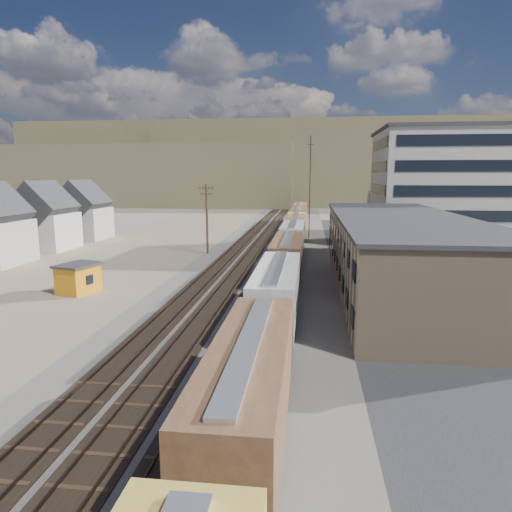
# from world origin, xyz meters

# --- Properties ---
(ground) EXTENTS (300.00, 300.00, 0.00)m
(ground) POSITION_xyz_m (0.00, 0.00, 0.00)
(ground) COLOR #6B6356
(ground) RESTS_ON ground
(ballast_bed) EXTENTS (18.00, 200.00, 0.06)m
(ballast_bed) POSITION_xyz_m (0.00, 50.00, 0.03)
(ballast_bed) COLOR #4C4742
(ballast_bed) RESTS_ON ground
(dirt_yard) EXTENTS (24.00, 180.00, 0.03)m
(dirt_yard) POSITION_xyz_m (-20.00, 40.00, 0.01)
(dirt_yard) COLOR #766551
(dirt_yard) RESTS_ON ground
(asphalt_lot) EXTENTS (26.00, 120.00, 0.04)m
(asphalt_lot) POSITION_xyz_m (22.00, 35.00, 0.02)
(asphalt_lot) COLOR #232326
(asphalt_lot) RESTS_ON ground
(rail_tracks) EXTENTS (11.40, 200.00, 0.24)m
(rail_tracks) POSITION_xyz_m (-0.55, 50.00, 0.11)
(rail_tracks) COLOR black
(rail_tracks) RESTS_ON ground
(freight_train) EXTENTS (3.00, 119.74, 4.46)m
(freight_train) POSITION_xyz_m (3.80, 33.44, 2.79)
(freight_train) COLOR black
(freight_train) RESTS_ON ground
(warehouse) EXTENTS (12.40, 40.40, 7.25)m
(warehouse) POSITION_xyz_m (14.98, 25.00, 3.65)
(warehouse) COLOR #9F8464
(warehouse) RESTS_ON ground
(office_tower) EXTENTS (22.60, 18.60, 18.45)m
(office_tower) POSITION_xyz_m (27.95, 54.95, 9.26)
(office_tower) COLOR #9E998E
(office_tower) RESTS_ON ground
(utility_pole_north) EXTENTS (2.20, 0.32, 10.00)m
(utility_pole_north) POSITION_xyz_m (-8.50, 42.00, 5.30)
(utility_pole_north) COLOR #382619
(utility_pole_north) RESTS_ON ground
(radio_mast) EXTENTS (1.20, 0.16, 18.00)m
(radio_mast) POSITION_xyz_m (6.00, 60.00, 9.12)
(radio_mast) COLOR black
(radio_mast) RESTS_ON ground
(hills_north) EXTENTS (265.00, 80.00, 32.00)m
(hills_north) POSITION_xyz_m (0.17, 167.92, 14.10)
(hills_north) COLOR brown
(hills_north) RESTS_ON ground
(maintenance_shed) EXTENTS (3.91, 4.54, 2.85)m
(maintenance_shed) POSITION_xyz_m (-15.87, 18.69, 1.46)
(maintenance_shed) COLOR orange
(maintenance_shed) RESTS_ON ground
(parked_car_blue) EXTENTS (5.56, 6.80, 1.72)m
(parked_car_blue) POSITION_xyz_m (26.72, 39.98, 0.86)
(parked_car_blue) COLOR #171D51
(parked_car_blue) RESTS_ON ground
(parked_car_far) EXTENTS (3.25, 5.29, 1.68)m
(parked_car_far) POSITION_xyz_m (28.73, 58.62, 0.84)
(parked_car_far) COLOR silver
(parked_car_far) RESTS_ON ground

